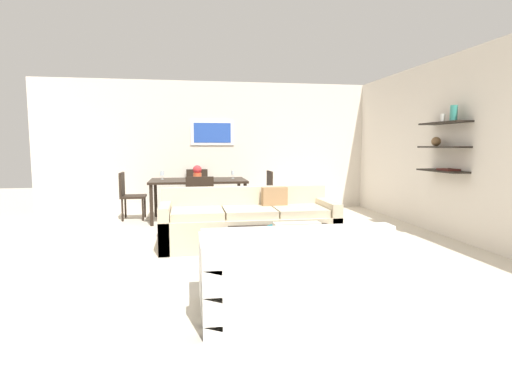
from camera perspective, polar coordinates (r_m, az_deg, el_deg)
ground_plane at (r=5.38m, az=-0.29°, el=-8.22°), size 18.00×18.00×0.00m
back_wall_unit at (r=8.74m, az=-2.09°, el=6.42°), size 8.40×0.09×2.70m
right_wall_shelf_unit at (r=6.91m, az=24.61°, el=5.79°), size 0.34×8.20×2.70m
sofa_beige at (r=5.63m, az=-1.04°, el=-4.49°), size 2.38×0.90×0.78m
loveseat_white at (r=3.41m, az=4.50°, el=-11.90°), size 1.42×0.90×0.78m
coffee_table at (r=4.67m, az=4.53°, el=-8.11°), size 1.26×1.09×0.38m
decorative_bowl at (r=4.67m, az=3.81°, el=-5.24°), size 0.39×0.39×0.07m
candle_jar at (r=4.71m, az=7.31°, el=-5.15°), size 0.07×0.07×0.08m
apple_on_coffee_table at (r=4.50m, az=2.19°, el=-5.62°), size 0.08×0.08×0.08m
dining_table at (r=7.54m, az=-8.12°, el=1.24°), size 1.74×1.04×0.75m
dining_chair_left_far at (r=7.87m, az=-17.48°, el=-0.09°), size 0.44×0.44×0.88m
dining_chair_head at (r=8.48m, az=-8.26°, el=0.61°), size 0.44×0.44×0.88m
dining_chair_foot at (r=6.64m, az=-7.91°, el=-1.02°), size 0.44×0.44×0.88m
dining_chair_right_far at (r=7.92m, az=1.12°, el=0.26°), size 0.44×0.44×0.88m
wine_glass_head at (r=7.98m, az=-8.23°, el=2.88°), size 0.07×0.07×0.17m
wine_glass_left_far at (r=7.67m, az=-13.07°, el=2.53°), size 0.07×0.07×0.15m
wine_glass_right_far at (r=7.70m, az=-3.29°, el=2.68°), size 0.06×0.06×0.15m
centerpiece_vase at (r=7.50m, az=-8.25°, el=2.75°), size 0.16×0.16×0.26m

